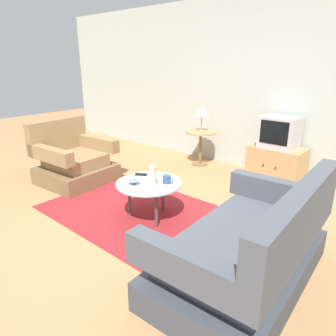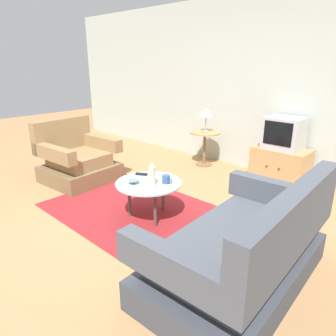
{
  "view_description": "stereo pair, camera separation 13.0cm",
  "coord_description": "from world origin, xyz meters",
  "px_view_note": "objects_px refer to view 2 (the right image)",
  "views": [
    {
      "loc": [
        2.4,
        -2.13,
        1.7
      ],
      "look_at": [
        0.2,
        0.42,
        0.55
      ],
      "focal_mm": 33.17,
      "sensor_mm": 36.0,
      "label": 1
    },
    {
      "loc": [
        2.5,
        -2.04,
        1.7
      ],
      "look_at": [
        0.2,
        0.42,
        0.55
      ],
      "focal_mm": 33.17,
      "sensor_mm": 36.0,
      "label": 2
    }
  ],
  "objects_px": {
    "armchair": "(77,161)",
    "side_table": "(205,141)",
    "coffee_table": "(149,185)",
    "bowl": "(133,182)",
    "couch": "(243,253)",
    "mug": "(166,179)",
    "television": "(284,133)",
    "vase": "(152,174)",
    "tv_stand": "(280,165)",
    "table_lamp": "(206,113)",
    "tv_remote_dark": "(141,174)"
  },
  "relations": [
    {
      "from": "side_table",
      "to": "mug",
      "type": "height_order",
      "value": "side_table"
    },
    {
      "from": "couch",
      "to": "coffee_table",
      "type": "xyz_separation_m",
      "value": [
        -1.37,
        0.29,
        0.1
      ]
    },
    {
      "from": "armchair",
      "to": "side_table",
      "type": "bearing_deg",
      "value": 148.38
    },
    {
      "from": "armchair",
      "to": "table_lamp",
      "type": "height_order",
      "value": "table_lamp"
    },
    {
      "from": "coffee_table",
      "to": "bowl",
      "type": "relative_size",
      "value": 5.66
    },
    {
      "from": "side_table",
      "to": "vase",
      "type": "xyz_separation_m",
      "value": [
        0.78,
        -2.0,
        0.13
      ]
    },
    {
      "from": "tv_stand",
      "to": "mug",
      "type": "relative_size",
      "value": 5.65
    },
    {
      "from": "tv_stand",
      "to": "tv_remote_dark",
      "type": "relative_size",
      "value": 5.36
    },
    {
      "from": "side_table",
      "to": "mug",
      "type": "bearing_deg",
      "value": -65.25
    },
    {
      "from": "mug",
      "to": "bowl",
      "type": "bearing_deg",
      "value": -133.96
    },
    {
      "from": "side_table",
      "to": "tv_remote_dark",
      "type": "xyz_separation_m",
      "value": [
        0.46,
        -1.87,
        0.02
      ]
    },
    {
      "from": "armchair",
      "to": "side_table",
      "type": "height_order",
      "value": "armchair"
    },
    {
      "from": "couch",
      "to": "table_lamp",
      "type": "distance_m",
      "value": 3.13
    },
    {
      "from": "television",
      "to": "bowl",
      "type": "xyz_separation_m",
      "value": [
        -0.7,
        -2.24,
        -0.29
      ]
    },
    {
      "from": "tv_stand",
      "to": "television",
      "type": "distance_m",
      "value": 0.48
    },
    {
      "from": "vase",
      "to": "couch",
      "type": "bearing_deg",
      "value": -11.79
    },
    {
      "from": "mug",
      "to": "tv_remote_dark",
      "type": "bearing_deg",
      "value": -178.29
    },
    {
      "from": "tv_stand",
      "to": "mug",
      "type": "bearing_deg",
      "value": -102.68
    },
    {
      "from": "mug",
      "to": "bowl",
      "type": "distance_m",
      "value": 0.37
    },
    {
      "from": "armchair",
      "to": "tv_stand",
      "type": "distance_m",
      "value": 3.03
    },
    {
      "from": "side_table",
      "to": "tv_stand",
      "type": "distance_m",
      "value": 1.32
    },
    {
      "from": "tv_stand",
      "to": "television",
      "type": "xyz_separation_m",
      "value": [
        0.0,
        0.0,
        0.48
      ]
    },
    {
      "from": "coffee_table",
      "to": "television",
      "type": "bearing_deg",
      "value": 73.89
    },
    {
      "from": "television",
      "to": "vase",
      "type": "height_order",
      "value": "television"
    },
    {
      "from": "armchair",
      "to": "tv_stand",
      "type": "xyz_separation_m",
      "value": [
        2.28,
        1.99,
        -0.04
      ]
    },
    {
      "from": "table_lamp",
      "to": "vase",
      "type": "xyz_separation_m",
      "value": [
        0.77,
        -2.0,
        -0.35
      ]
    },
    {
      "from": "bowl",
      "to": "vase",
      "type": "bearing_deg",
      "value": 34.02
    },
    {
      "from": "bowl",
      "to": "tv_remote_dark",
      "type": "height_order",
      "value": "bowl"
    },
    {
      "from": "coffee_table",
      "to": "vase",
      "type": "relative_size",
      "value": 2.79
    },
    {
      "from": "coffee_table",
      "to": "side_table",
      "type": "relative_size",
      "value": 1.26
    },
    {
      "from": "tv_stand",
      "to": "tv_remote_dark",
      "type": "xyz_separation_m",
      "value": [
        -0.84,
        -1.99,
        0.18
      ]
    },
    {
      "from": "side_table",
      "to": "tv_stand",
      "type": "bearing_deg",
      "value": 5.15
    },
    {
      "from": "bowl",
      "to": "couch",
      "type": "bearing_deg",
      "value": -5.82
    },
    {
      "from": "tv_stand",
      "to": "armchair",
      "type": "bearing_deg",
      "value": -138.8
    },
    {
      "from": "armchair",
      "to": "tv_remote_dark",
      "type": "bearing_deg",
      "value": 86.13
    },
    {
      "from": "couch",
      "to": "mug",
      "type": "relative_size",
      "value": 12.26
    },
    {
      "from": "side_table",
      "to": "television",
      "type": "distance_m",
      "value": 1.34
    },
    {
      "from": "coffee_table",
      "to": "television",
      "type": "relative_size",
      "value": 1.48
    },
    {
      "from": "table_lamp",
      "to": "bowl",
      "type": "bearing_deg",
      "value": -74.32
    },
    {
      "from": "couch",
      "to": "bowl",
      "type": "xyz_separation_m",
      "value": [
        -1.47,
        0.15,
        0.15
      ]
    },
    {
      "from": "couch",
      "to": "coffee_table",
      "type": "bearing_deg",
      "value": 75.24
    },
    {
      "from": "television",
      "to": "table_lamp",
      "type": "distance_m",
      "value": 1.31
    },
    {
      "from": "television",
      "to": "mug",
      "type": "xyz_separation_m",
      "value": [
        -0.44,
        -1.98,
        -0.27
      ]
    },
    {
      "from": "tv_stand",
      "to": "vase",
      "type": "bearing_deg",
      "value": -103.79
    },
    {
      "from": "couch",
      "to": "side_table",
      "type": "xyz_separation_m",
      "value": [
        -2.07,
        2.27,
        0.13
      ]
    },
    {
      "from": "couch",
      "to": "tv_stand",
      "type": "distance_m",
      "value": 2.51
    },
    {
      "from": "coffee_table",
      "to": "television",
      "type": "height_order",
      "value": "television"
    },
    {
      "from": "television",
      "to": "table_lamp",
      "type": "relative_size",
      "value": 1.24
    },
    {
      "from": "coffee_table",
      "to": "tv_stand",
      "type": "height_order",
      "value": "tv_stand"
    },
    {
      "from": "side_table",
      "to": "table_lamp",
      "type": "bearing_deg",
      "value": 4.74
    }
  ]
}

